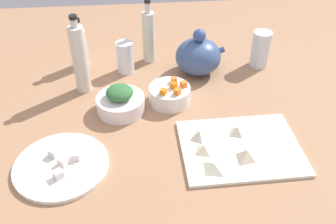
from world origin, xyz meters
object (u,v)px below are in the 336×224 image
bowl_carrots (170,95)px  drinking_glass_1 (260,49)px  teapot (198,56)px  bottle_0 (80,59)px  cutting_board (240,148)px  bowl_greens (121,104)px  plate_tofu (61,166)px  bottle_1 (149,36)px  bottle_2 (80,47)px  drinking_glass_0 (125,57)px

bowl_carrots → drinking_glass_1: drinking_glass_1 is taller
teapot → bottle_0: bearing=-169.5°
cutting_board → bowl_greens: 39.47cm
plate_tofu → bottle_1: size_ratio=1.05×
cutting_board → plate_tofu: (-49.26, -2.49, 0.10)cm
cutting_board → bottle_0: bearing=143.7°
plate_tofu → bowl_carrots: bearing=40.1°
bottle_2 → bowl_greens: bearing=-63.8°
bowl_greens → teapot: size_ratio=0.85×
drinking_glass_0 → drinking_glass_1: drinking_glass_1 is taller
bowl_carrots → drinking_glass_0: (-14.04, 20.42, 2.99)cm
bowl_carrots → bottle_2: bearing=139.4°
bottle_0 → bottle_1: bottle_0 is taller
bowl_carrots → bottle_1: 28.71cm
bowl_carrots → bottle_2: size_ratio=0.72×
cutting_board → drinking_glass_0: drinking_glass_0 is taller
bottle_1 → drinking_glass_0: (-8.89, -6.82, -4.49)cm
bowl_carrots → drinking_glass_0: 24.96cm
bowl_carrots → drinking_glass_1: (35.29, 19.88, 3.97)cm
teapot → bottle_1: (-17.07, 10.07, 3.60)cm
drinking_glass_0 → bowl_carrots: bearing=-55.5°
bowl_greens → drinking_glass_0: size_ratio=1.31×
bottle_1 → bowl_greens: bearing=-109.2°
bowl_carrots → bottle_1: bearing=100.7°
cutting_board → bowl_carrots: (-17.66, 24.12, 2.28)cm
bowl_greens → cutting_board: bearing=-31.9°
cutting_board → bottle_2: bottle_2 is taller
teapot → cutting_board: bearing=-82.1°
cutting_board → bottle_0: bottle_0 is taller
cutting_board → bottle_1: bearing=114.0°
bottle_0 → teapot: bearing=10.5°
bowl_carrots → teapot: (11.92, 17.17, 3.88)cm
plate_tofu → teapot: size_ratio=1.42×
cutting_board → bowl_greens: size_ratio=2.19×
bottle_2 → drinking_glass_0: bottle_2 is taller
drinking_glass_0 → drinking_glass_1: (49.33, -0.54, 0.98)cm
bowl_carrots → drinking_glass_1: 40.69cm
teapot → drinking_glass_0: size_ratio=1.54×
teapot → bottle_0: 41.27cm
plate_tofu → bottle_0: bottle_0 is taller
drinking_glass_0 → bottle_2: bearing=161.3°
bowl_greens → plate_tofu: bearing=-124.1°
bottle_1 → bottle_2: bottle_1 is taller
cutting_board → drinking_glass_0: 54.92cm
bottle_1 → drinking_glass_0: bottle_1 is taller
bottle_2 → bottle_0: bearing=-83.6°
bottle_0 → cutting_board: bearing=-36.3°
plate_tofu → drinking_glass_0: (17.55, 47.02, 5.17)cm
bottle_1 → plate_tofu: bearing=-116.2°
bowl_carrots → teapot: size_ratio=0.76×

